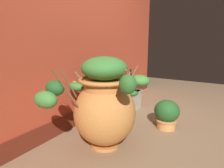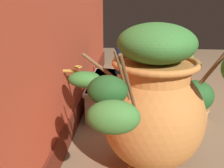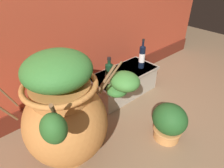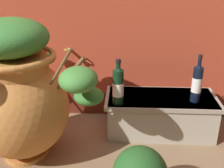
{
  "view_description": "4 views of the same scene",
  "coord_description": "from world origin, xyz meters",
  "px_view_note": "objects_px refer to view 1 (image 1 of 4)",
  "views": [
    {
      "loc": [
        -2.02,
        -0.51,
        1.05
      ],
      "look_at": [
        0.09,
        0.76,
        0.52
      ],
      "focal_mm": 31.82,
      "sensor_mm": 36.0,
      "label": 1
    },
    {
      "loc": [
        -2.0,
        0.64,
        1.07
      ],
      "look_at": [
        0.01,
        0.79,
        0.4
      ],
      "focal_mm": 44.52,
      "sensor_mm": 36.0,
      "label": 2
    },
    {
      "loc": [
        -0.92,
        -0.51,
        1.39
      ],
      "look_at": [
        0.08,
        0.61,
        0.41
      ],
      "focal_mm": 31.65,
      "sensor_mm": 36.0,
      "label": 3
    },
    {
      "loc": [
        0.19,
        -0.97,
        1.15
      ],
      "look_at": [
        0.1,
        0.75,
        0.42
      ],
      "focal_mm": 43.38,
      "sensor_mm": 36.0,
      "label": 4
    }
  ],
  "objects_px": {
    "terracotta_urn": "(104,104)",
    "potted_shrub": "(167,114)",
    "wine_bottle_left": "(130,82)",
    "wine_bottle_middle": "(116,90)"
  },
  "relations": [
    {
      "from": "wine_bottle_middle",
      "to": "wine_bottle_left",
      "type": "bearing_deg",
      "value": 6.55
    },
    {
      "from": "wine_bottle_left",
      "to": "potted_shrub",
      "type": "relative_size",
      "value": 0.96
    },
    {
      "from": "wine_bottle_left",
      "to": "wine_bottle_middle",
      "type": "relative_size",
      "value": 1.07
    },
    {
      "from": "terracotta_urn",
      "to": "potted_shrub",
      "type": "bearing_deg",
      "value": -29.52
    },
    {
      "from": "wine_bottle_left",
      "to": "wine_bottle_middle",
      "type": "distance_m",
      "value": 0.55
    },
    {
      "from": "wine_bottle_middle",
      "to": "potted_shrub",
      "type": "distance_m",
      "value": 0.69
    },
    {
      "from": "terracotta_urn",
      "to": "wine_bottle_middle",
      "type": "height_order",
      "value": "terracotta_urn"
    },
    {
      "from": "potted_shrub",
      "to": "wine_bottle_middle",
      "type": "bearing_deg",
      "value": 101.51
    },
    {
      "from": "potted_shrub",
      "to": "terracotta_urn",
      "type": "bearing_deg",
      "value": 150.48
    },
    {
      "from": "wine_bottle_left",
      "to": "wine_bottle_middle",
      "type": "xyz_separation_m",
      "value": [
        -0.55,
        -0.06,
        -0.0
      ]
    }
  ]
}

